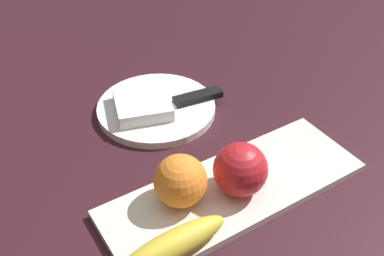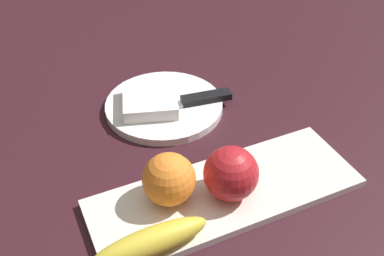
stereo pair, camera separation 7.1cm
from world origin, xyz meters
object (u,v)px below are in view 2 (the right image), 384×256
at_px(fruit_tray, 227,195).
at_px(dinner_plate, 164,106).
at_px(folded_napkin, 150,101).
at_px(banana, 150,242).
at_px(knife, 198,100).
at_px(apple, 231,173).
at_px(orange_near_apple, 169,179).

bearing_deg(fruit_tray, dinner_plate, -90.00).
relative_size(dinner_plate, folded_napkin, 2.17).
distance_m(banana, knife, 0.32).
bearing_deg(knife, dinner_plate, -14.89).
bearing_deg(apple, orange_near_apple, -18.34).
bearing_deg(banana, apple, -162.52).
xyz_separation_m(banana, orange_near_apple, (-0.06, -0.07, 0.02)).
height_order(orange_near_apple, folded_napkin, orange_near_apple).
bearing_deg(folded_napkin, knife, 164.11).
bearing_deg(orange_near_apple, fruit_tray, 162.55).
relative_size(apple, banana, 0.50).
xyz_separation_m(dinner_plate, folded_napkin, (0.03, 0.00, 0.02)).
height_order(dinner_plate, folded_napkin, folded_napkin).
height_order(orange_near_apple, knife, orange_near_apple).
distance_m(apple, dinner_plate, 0.24).
height_order(fruit_tray, folded_napkin, folded_napkin).
height_order(apple, knife, apple).
bearing_deg(folded_napkin, orange_near_apple, 76.42).
bearing_deg(apple, folded_napkin, -83.22).
height_order(apple, orange_near_apple, apple).
distance_m(banana, orange_near_apple, 0.09).
distance_m(apple, knife, 0.22).
relative_size(apple, orange_near_apple, 1.05).
height_order(banana, folded_napkin, banana).
height_order(folded_napkin, knife, folded_napkin).
relative_size(banana, dinner_plate, 0.73).
bearing_deg(fruit_tray, knife, -104.52).
distance_m(dinner_plate, knife, 0.06).
bearing_deg(fruit_tray, folded_napkin, -83.74).
relative_size(fruit_tray, folded_napkin, 4.05).
bearing_deg(dinner_plate, orange_near_apple, 70.01).
xyz_separation_m(fruit_tray, apple, (-0.00, 0.00, 0.04)).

